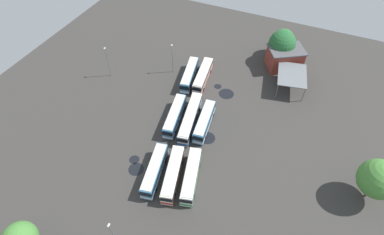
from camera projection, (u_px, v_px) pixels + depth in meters
ground_plane at (190, 123)px, 74.22m from camera, size 110.91×110.91×0.00m
bus_row0_slot0 at (190, 75)px, 83.53m from camera, size 12.45×4.82×3.44m
bus_row0_slot1 at (203, 76)px, 83.27m from camera, size 12.74×4.12×3.44m
bus_row1_slot0 at (175, 116)px, 73.35m from camera, size 12.47×4.59×3.44m
bus_row1_slot1 at (190, 118)px, 72.90m from camera, size 14.91×5.08×3.44m
bus_row1_slot2 at (204, 121)px, 72.17m from camera, size 11.88×3.88×3.44m
bus_row2_slot0 at (155, 170)px, 63.18m from camera, size 12.05×4.80×3.44m
bus_row2_slot1 at (173, 174)px, 62.57m from camera, size 12.42×5.38×3.44m
bus_row2_slot2 at (191, 176)px, 62.29m from camera, size 12.18×5.37×3.44m
depot_building at (285, 58)px, 86.46m from camera, size 10.73×11.55×6.08m
maintenance_shelter at (292, 75)px, 79.82m from camera, size 11.05×8.92×4.39m
lamp_post_near_entrance at (172, 58)px, 83.68m from camera, size 0.56×0.28×8.88m
lamp_post_mid_lot at (113, 234)px, 51.97m from camera, size 0.56×0.28×7.66m
lamp_post_far_corner at (108, 61)px, 82.49m from camera, size 0.56×0.28×9.09m
tree_northwest at (379, 179)px, 56.67m from camera, size 7.49×7.49×10.05m
tree_north_edge at (282, 44)px, 85.92m from camera, size 7.45×7.45×9.81m
tree_west_edge at (283, 40)px, 88.75m from camera, size 6.32×6.32×8.31m
puddle_back_corner at (136, 169)px, 65.50m from camera, size 3.27×3.27×0.01m
puddle_front_lane at (226, 94)px, 81.14m from camera, size 3.97×3.97×0.01m
puddle_centre_drain at (207, 138)px, 71.18m from camera, size 3.63×3.63×0.01m
puddle_near_shelter at (134, 160)px, 67.15m from camera, size 2.23×2.23×0.01m
puddle_between_rows at (218, 87)px, 83.06m from camera, size 2.01×2.01×0.01m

